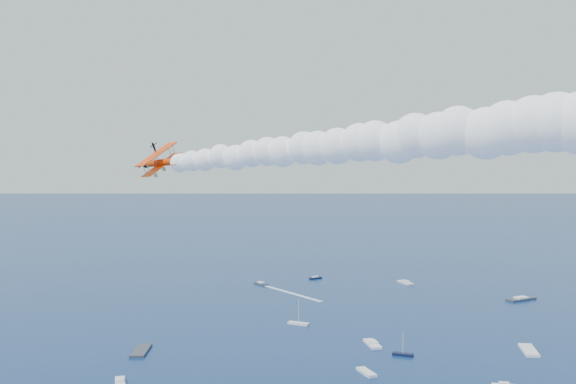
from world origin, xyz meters
The scene contains 5 objects.
biplane_lead centered at (10.11, 35.00, 56.24)m, with size 8.19×9.19×5.54m, color #FF6705, non-canonical shape.
biplane_trail centered at (-11.73, 2.55, 53.64)m, with size 7.54×8.46×5.10m, color #F63E05, non-canonical shape.
smoke_trail_trail centered at (20.99, 6.01, 56.17)m, with size 66.43×13.23×12.02m, color white, non-canonical shape.
spectator_boats centered at (1.98, 118.08, 0.35)m, with size 238.80×167.01×0.70m.
boat_wakes centered at (10.75, 112.99, 0.03)m, with size 210.61×142.51×0.04m.
Camera 1 is at (63.87, -66.38, 54.55)m, focal length 42.54 mm.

